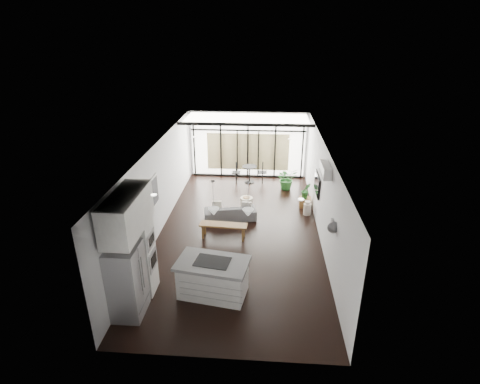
# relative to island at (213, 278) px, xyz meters

# --- Properties ---
(floor) EXTENTS (5.00, 10.00, 0.00)m
(floor) POSITION_rel_island_xyz_m (0.40, 3.06, -0.46)
(floor) COLOR black
(floor) RESTS_ON ground
(ceiling) EXTENTS (5.00, 10.00, 0.00)m
(ceiling) POSITION_rel_island_xyz_m (0.40, 3.06, 2.34)
(ceiling) COLOR silver
(ceiling) RESTS_ON ground
(wall_left) EXTENTS (0.02, 10.00, 2.80)m
(wall_left) POSITION_rel_island_xyz_m (-2.10, 3.06, 0.94)
(wall_left) COLOR silver
(wall_left) RESTS_ON ground
(wall_right) EXTENTS (0.02, 10.00, 2.80)m
(wall_right) POSITION_rel_island_xyz_m (2.90, 3.06, 0.94)
(wall_right) COLOR silver
(wall_right) RESTS_ON ground
(wall_back) EXTENTS (5.00, 0.02, 2.80)m
(wall_back) POSITION_rel_island_xyz_m (0.40, 8.06, 0.94)
(wall_back) COLOR silver
(wall_back) RESTS_ON ground
(wall_front) EXTENTS (5.00, 0.02, 2.80)m
(wall_front) POSITION_rel_island_xyz_m (0.40, -1.94, 0.94)
(wall_front) COLOR silver
(wall_front) RESTS_ON ground
(glazing) EXTENTS (5.00, 0.20, 2.80)m
(glazing) POSITION_rel_island_xyz_m (0.40, 7.94, 0.94)
(glazing) COLOR black
(glazing) RESTS_ON ground
(skylight) EXTENTS (4.70, 1.90, 0.06)m
(skylight) POSITION_rel_island_xyz_m (0.40, 7.06, 2.31)
(skylight) COLOR silver
(skylight) RESTS_ON ceiling
(neighbour_building) EXTENTS (3.50, 0.02, 1.60)m
(neighbour_building) POSITION_rel_island_xyz_m (0.40, 8.01, 0.64)
(neighbour_building) COLOR beige
(neighbour_building) RESTS_ON ground
(island) EXTENTS (1.82, 1.26, 0.91)m
(island) POSITION_rel_island_xyz_m (0.00, 0.00, 0.00)
(island) COLOR white
(island) RESTS_ON floor
(cooktop) EXTENTS (0.90, 0.67, 0.01)m
(cooktop) POSITION_rel_island_xyz_m (0.00, 0.00, 0.46)
(cooktop) COLOR black
(cooktop) RESTS_ON island
(fridge) EXTENTS (0.67, 0.83, 1.72)m
(fridge) POSITION_rel_island_xyz_m (-1.78, -0.79, 0.40)
(fridge) COLOR #A1A0A5
(fridge) RESTS_ON floor
(appliance_column) EXTENTS (0.62, 0.65, 2.39)m
(appliance_column) POSITION_rel_island_xyz_m (-1.73, 0.01, 0.74)
(appliance_column) COLOR white
(appliance_column) RESTS_ON floor
(upper_cabinets) EXTENTS (0.62, 1.75, 0.86)m
(upper_cabinets) POSITION_rel_island_xyz_m (-1.72, -0.44, 1.89)
(upper_cabinets) COLOR white
(upper_cabinets) RESTS_ON wall_left
(pendant_left) EXTENTS (0.26, 0.26, 0.18)m
(pendant_left) POSITION_rel_island_xyz_m (0.00, 0.41, 1.56)
(pendant_left) COLOR silver
(pendant_left) RESTS_ON ceiling
(pendant_right) EXTENTS (0.26, 0.26, 0.18)m
(pendant_right) POSITION_rel_island_xyz_m (0.80, 0.41, 1.56)
(pendant_right) COLOR silver
(pendant_right) RESTS_ON ceiling
(sofa) EXTENTS (1.79, 0.83, 0.68)m
(sofa) POSITION_rel_island_xyz_m (0.03, 3.93, -0.12)
(sofa) COLOR #535356
(sofa) RESTS_ON floor
(console_bench) EXTENTS (1.47, 0.46, 0.47)m
(console_bench) POSITION_rel_island_xyz_m (-0.06, 2.67, -0.22)
(console_bench) COLOR brown
(console_bench) RESTS_ON floor
(pouf) EXTENTS (0.57, 0.57, 0.36)m
(pouf) POSITION_rel_island_xyz_m (0.53, 4.91, -0.28)
(pouf) COLOR beige
(pouf) RESTS_ON floor
(crate) EXTENTS (0.44, 0.44, 0.32)m
(crate) POSITION_rel_island_xyz_m (2.64, 5.11, -0.30)
(crate) COLOR brown
(crate) RESTS_ON floor
(plant_tall) EXTENTS (1.07, 1.12, 0.70)m
(plant_tall) POSITION_rel_island_xyz_m (2.04, 6.68, -0.11)
(plant_tall) COLOR #235E24
(plant_tall) RESTS_ON floor
(plant_crate) EXTENTS (0.46, 0.66, 0.27)m
(plant_crate) POSITION_rel_island_xyz_m (2.64, 5.11, -0.01)
(plant_crate) COLOR #235E24
(plant_crate) RESTS_ON crate
(milk_can) EXTENTS (0.27, 0.27, 0.51)m
(milk_can) POSITION_rel_island_xyz_m (2.65, 4.44, -0.20)
(milk_can) COLOR silver
(milk_can) RESTS_ON floor
(bistro_set) EXTENTS (1.40, 0.67, 0.65)m
(bistro_set) POSITION_rel_island_xyz_m (0.51, 7.27, -0.13)
(bistro_set) COLOR black
(bistro_set) RESTS_ON floor
(tv) EXTENTS (0.05, 1.10, 0.65)m
(tv) POSITION_rel_island_xyz_m (2.86, 4.06, 0.84)
(tv) COLOR black
(tv) RESTS_ON wall_right
(ac_unit) EXTENTS (0.22, 0.90, 0.30)m
(ac_unit) POSITION_rel_island_xyz_m (2.78, 2.26, 1.99)
(ac_unit) COLOR white
(ac_unit) RESTS_ON wall_right
(framed_art) EXTENTS (0.04, 0.70, 0.90)m
(framed_art) POSITION_rel_island_xyz_m (-2.07, 2.56, 1.09)
(framed_art) COLOR black
(framed_art) RESTS_ON wall_left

